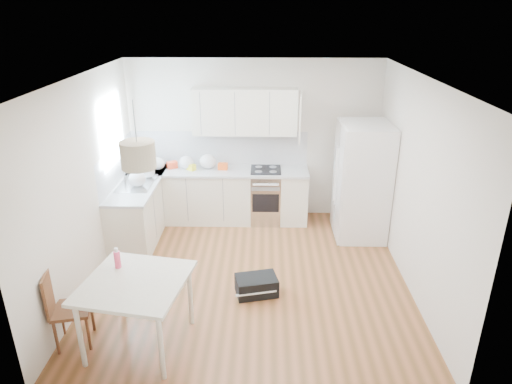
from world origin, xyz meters
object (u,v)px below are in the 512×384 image
refrigerator (363,181)px  dining_table (135,288)px  gym_bag (256,285)px  dining_chair (71,307)px

refrigerator → dining_table: 3.96m
refrigerator → gym_bag: bearing=-133.4°
refrigerator → gym_bag: refrigerator is taller
gym_bag → refrigerator: bearing=33.4°
dining_table → gym_bag: bearing=47.7°
dining_chair → gym_bag: 2.23m
dining_table → refrigerator: bearing=53.1°
gym_bag → dining_table: bearing=-155.5°
gym_bag → dining_chair: bearing=-167.5°
refrigerator → dining_chair: (-3.63, -2.67, -0.46)m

